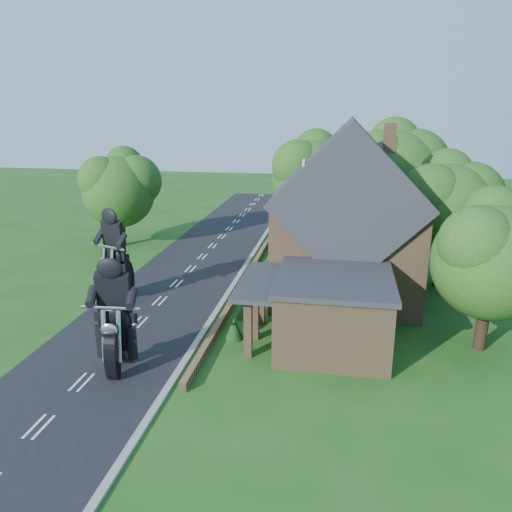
% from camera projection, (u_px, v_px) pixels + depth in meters
% --- Properties ---
extents(ground, '(120.00, 120.00, 0.00)m').
position_uv_depth(ground, '(139.00, 322.00, 26.07)').
color(ground, '#1C4B15').
rests_on(ground, ground).
extents(road, '(7.00, 80.00, 0.02)m').
position_uv_depth(road, '(139.00, 322.00, 26.07)').
color(road, black).
rests_on(road, ground).
extents(kerb, '(0.30, 80.00, 0.12)m').
position_uv_depth(kerb, '(207.00, 326.00, 25.45)').
color(kerb, gray).
rests_on(kerb, ground).
extents(garden_wall, '(0.30, 22.00, 0.40)m').
position_uv_depth(garden_wall, '(239.00, 290.00, 30.02)').
color(garden_wall, '#836143').
rests_on(garden_wall, ground).
extents(house, '(9.54, 8.64, 10.24)m').
position_uv_depth(house, '(347.00, 224.00, 28.73)').
color(house, '#836143').
rests_on(house, ground).
extents(annex, '(7.05, 5.94, 3.44)m').
position_uv_depth(annex, '(331.00, 310.00, 23.17)').
color(annex, '#836143').
rests_on(annex, ground).
extents(tree_annex_side, '(5.64, 5.20, 7.48)m').
position_uv_depth(tree_annex_side, '(500.00, 252.00, 21.97)').
color(tree_annex_side, black).
rests_on(tree_annex_side, ground).
extents(tree_house_right, '(6.51, 6.00, 8.40)m').
position_uv_depth(tree_house_right, '(452.00, 204.00, 29.93)').
color(tree_house_right, black).
rests_on(tree_house_right, ground).
extents(tree_behind_house, '(7.81, 7.20, 10.08)m').
position_uv_depth(tree_behind_house, '(399.00, 170.00, 37.13)').
color(tree_behind_house, black).
rests_on(tree_behind_house, ground).
extents(tree_behind_left, '(6.94, 6.40, 9.16)m').
position_uv_depth(tree_behind_left, '(318.00, 174.00, 39.20)').
color(tree_behind_left, black).
rests_on(tree_behind_left, ground).
extents(tree_far_road, '(6.08, 5.60, 7.84)m').
position_uv_depth(tree_far_road, '(123.00, 186.00, 39.11)').
color(tree_far_road, black).
rests_on(tree_far_road, ground).
extents(shrub_a, '(0.90, 0.90, 1.10)m').
position_uv_depth(shrub_a, '(234.00, 328.00, 24.09)').
color(shrub_a, black).
rests_on(shrub_a, ground).
extents(shrub_b, '(0.90, 0.90, 1.10)m').
position_uv_depth(shrub_b, '(244.00, 308.00, 26.45)').
color(shrub_b, black).
rests_on(shrub_b, ground).
extents(shrub_c, '(0.90, 0.90, 1.10)m').
position_uv_depth(shrub_c, '(253.00, 292.00, 28.81)').
color(shrub_c, black).
rests_on(shrub_c, ground).
extents(shrub_d, '(0.90, 0.90, 1.10)m').
position_uv_depth(shrub_d, '(266.00, 266.00, 33.52)').
color(shrub_d, black).
rests_on(shrub_d, ground).
extents(shrub_e, '(0.90, 0.90, 1.10)m').
position_uv_depth(shrub_e, '(271.00, 255.00, 35.88)').
color(shrub_e, black).
rests_on(shrub_e, ground).
extents(shrub_f, '(0.90, 0.90, 1.10)m').
position_uv_depth(shrub_f, '(276.00, 246.00, 38.23)').
color(shrub_f, black).
rests_on(shrub_f, ground).
extents(motorcycle_lead, '(0.53, 1.67, 1.53)m').
position_uv_depth(motorcycle_lead, '(119.00, 355.00, 21.07)').
color(motorcycle_lead, black).
rests_on(motorcycle_lead, ground).
extents(motorcycle_follow, '(1.05, 1.79, 1.63)m').
position_uv_depth(motorcycle_follow, '(118.00, 286.00, 28.99)').
color(motorcycle_follow, black).
rests_on(motorcycle_follow, ground).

